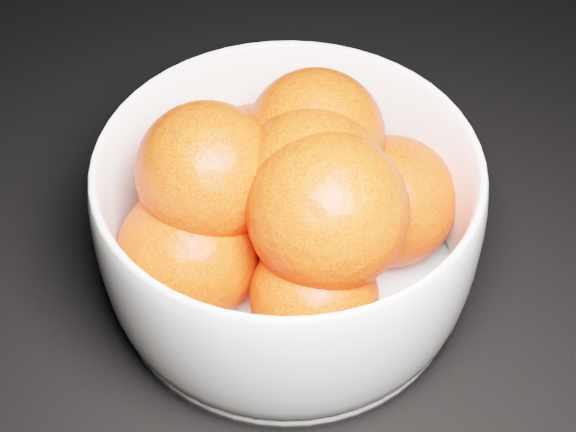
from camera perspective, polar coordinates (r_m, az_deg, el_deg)
The scene contains 2 objects.
bowl at distance 0.53m, azimuth -0.00°, elevation -0.45°, with size 0.25×0.25×0.12m.
orange_pile at distance 0.51m, azimuth 0.12°, elevation 1.19°, with size 0.18×0.20×0.14m.
Camera 1 is at (-0.07, -0.05, 0.45)m, focal length 50.00 mm.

